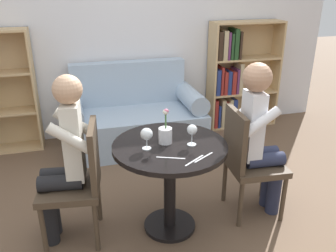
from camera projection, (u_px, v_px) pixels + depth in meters
The scene contains 15 objects.
ground_plane at pixel (170, 226), 2.80m from camera, with size 16.00×16.00×0.00m, color brown.
back_wall at pixel (124, 21), 4.05m from camera, with size 5.20×0.05×2.70m.
round_table at pixel (170, 165), 2.59m from camera, with size 0.82×0.82×0.72m.
couch at pixel (133, 119), 4.07m from camera, with size 1.55×0.80×0.92m.
bookshelf_right at pixel (234, 77), 4.50m from camera, with size 0.90×0.28×1.33m.
chair_left at pixel (79, 179), 2.52m from camera, with size 0.47×0.47×0.90m.
chair_right at pixel (247, 158), 2.80m from camera, with size 0.45×0.45×0.90m.
person_left at pixel (64, 159), 2.45m from camera, with size 0.44×0.38×1.25m.
person_right at pixel (260, 136), 2.74m from camera, with size 0.43×0.36×1.26m.
wine_glass_left at pixel (147, 134), 2.42m from camera, with size 0.09×0.09×0.15m.
wine_glass_right at pixel (192, 130), 2.47m from camera, with size 0.07×0.07×0.15m.
flower_vase at pixel (165, 133), 2.51m from camera, with size 0.10×0.10×0.26m.
knife_left_setting at pixel (171, 158), 2.33m from camera, with size 0.18×0.08×0.00m.
fork_left_setting at pixel (204, 157), 2.33m from camera, with size 0.17×0.11×0.00m.
knife_right_setting at pixel (194, 160), 2.29m from camera, with size 0.16×0.12×0.00m.
Camera 1 is at (-0.61, -2.19, 1.81)m, focal length 38.00 mm.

